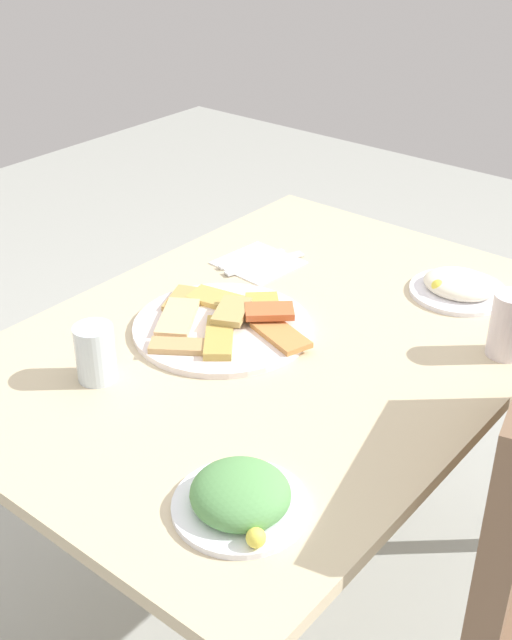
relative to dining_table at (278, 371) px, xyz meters
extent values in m
plane|color=#ACAFA7|center=(0.00, 0.00, -0.65)|extent=(6.00, 6.00, 0.00)
cube|color=beige|center=(0.00, 0.00, 0.06)|extent=(1.18, 0.84, 0.02)
cylinder|color=#554F56|center=(-0.53, -0.36, -0.30)|extent=(0.04, 0.04, 0.70)
cylinder|color=#353232|center=(-0.11, 0.47, -0.45)|extent=(0.03, 0.03, 0.41)
cylinder|color=white|center=(0.05, -0.10, 0.08)|extent=(0.34, 0.34, 0.01)
cube|color=tan|center=(0.03, -0.09, 0.11)|extent=(0.11, 0.09, 0.01)
cube|color=tan|center=(-0.01, -0.16, 0.09)|extent=(0.08, 0.14, 0.01)
cube|color=#EDC389|center=(0.09, -0.17, 0.10)|extent=(0.15, 0.13, 0.01)
cube|color=tan|center=(0.10, -0.06, 0.10)|extent=(0.14, 0.13, 0.01)
cube|color=gold|center=(-0.05, -0.08, 0.10)|extent=(0.11, 0.11, 0.01)
cube|color=#DA6739|center=(-0.02, -0.04, 0.11)|extent=(0.10, 0.11, 0.01)
cube|color=#CC8949|center=(0.02, 0.02, 0.09)|extent=(0.09, 0.14, 0.01)
cube|color=tan|center=(0.16, -0.10, 0.10)|extent=(0.10, 0.11, 0.01)
cube|color=tan|center=(0.03, -0.22, 0.09)|extent=(0.11, 0.08, 0.01)
cylinder|color=white|center=(-0.37, 0.18, 0.08)|extent=(0.20, 0.20, 0.01)
ellipsoid|color=white|center=(-0.37, 0.18, 0.10)|extent=(0.14, 0.16, 0.05)
sphere|color=#F6E445|center=(-0.33, 0.16, 0.10)|extent=(0.03, 0.03, 0.03)
cylinder|color=white|center=(0.40, 0.24, 0.08)|extent=(0.19, 0.19, 0.01)
ellipsoid|color=#5FA159|center=(0.40, 0.24, 0.10)|extent=(0.14, 0.14, 0.06)
sphere|color=#F4E650|center=(0.45, 0.31, 0.10)|extent=(0.03, 0.03, 0.03)
cylinder|color=silver|center=(-0.21, 0.35, 0.14)|extent=(0.08, 0.08, 0.12)
cylinder|color=silver|center=(0.31, -0.16, 0.13)|extent=(0.07, 0.07, 0.10)
cube|color=white|center=(-0.22, -0.23, 0.08)|extent=(0.17, 0.17, 0.00)
cube|color=silver|center=(-0.22, -0.24, 0.08)|extent=(0.16, 0.07, 0.00)
cube|color=silver|center=(-0.22, -0.21, 0.08)|extent=(0.19, 0.08, 0.00)
camera|label=1|loc=(1.05, 0.80, 0.88)|focal=45.80mm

